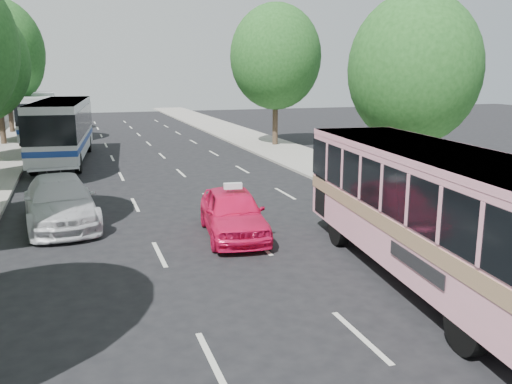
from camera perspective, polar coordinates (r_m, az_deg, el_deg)
name	(u,v)px	position (r m, az deg, el deg)	size (l,w,h in m)	color
ground	(275,302)	(12.08, 1.96, -11.52)	(120.00, 120.00, 0.00)	black
sidewalk_right	(290,154)	(33.12, 3.63, 4.05)	(4.00, 90.00, 0.12)	#9E998E
tree_left_f	(6,58)	(48.51, -24.80, 12.68)	(5.88, 5.88, 9.16)	#38281E
tree_right_near	(417,64)	(22.23, 16.60, 12.75)	(5.10, 5.10, 7.95)	#38281E
tree_right_far	(277,53)	(36.66, 2.23, 14.39)	(6.00, 6.00, 9.35)	#38281E
pink_bus	(430,200)	(13.35, 17.85, -0.79)	(3.66, 10.22, 3.19)	pink
pink_taxi	(233,212)	(16.50, -2.43, -2.17)	(1.74, 4.33, 1.48)	#EF1452
white_pickup	(60,201)	(18.92, -19.93, -0.91)	(2.16, 5.32, 1.54)	silver
tour_coach_front	(62,125)	(32.04, -19.71, 6.63)	(3.50, 11.50, 3.39)	silver
tour_coach_rear	(38,113)	(42.88, -21.95, 7.74)	(2.67, 11.24, 3.35)	silver
taxi_roof_sign	(233,186)	(16.31, -2.46, 0.64)	(0.55, 0.18, 0.18)	silver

